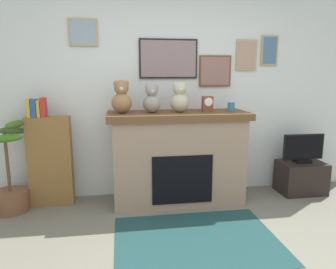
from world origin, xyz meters
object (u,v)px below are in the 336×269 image
candle_jar (231,107)px  mantel_clock (207,104)px  potted_plant (10,183)px  teddy_bear_tan (180,99)px  television (303,149)px  bookshelf (50,159)px  fireplace (178,156)px  teddy_bear_grey (152,100)px  teddy_bear_brown (122,98)px  tv_stand (301,177)px

candle_jar → mantel_clock: size_ratio=0.58×
potted_plant → mantel_clock: bearing=0.5°
candle_jar → teddy_bear_tan: size_ratio=0.30×
television → mantel_clock: size_ratio=3.00×
bookshelf → candle_jar: bearing=-3.1°
fireplace → potted_plant: bearing=-178.8°
television → teddy_bear_tan: 1.76m
teddy_bear_tan → fireplace: bearing=129.0°
television → teddy_bear_grey: size_ratio=1.64×
candle_jar → teddy_bear_tan: bearing=-180.0°
teddy_bear_brown → teddy_bear_tan: size_ratio=1.05×
mantel_clock → bookshelf: bearing=176.4°
potted_plant → tv_stand: (3.56, 0.04, -0.13)m
teddy_bear_tan → tv_stand: bearing=0.6°
candle_jar → teddy_bear_grey: bearing=-180.0°
bookshelf → potted_plant: bookshelf is taller
fireplace → television: fireplace is taller
candle_jar → television: bearing=0.9°
bookshelf → television: bookshelf is taller
teddy_bear_grey → potted_plant: bearing=-179.2°
teddy_bear_tan → teddy_bear_brown: bearing=-180.0°
fireplace → teddy_bear_brown: (-0.65, -0.02, 0.71)m
teddy_bear_tan → television: bearing=0.6°
tv_stand → teddy_bear_grey: (-1.96, -0.02, 1.04)m
teddy_bear_tan → teddy_bear_grey: bearing=180.0°
bookshelf → tv_stand: 3.17m
teddy_bear_brown → teddy_bear_tan: (0.67, 0.00, -0.01)m
bookshelf → mantel_clock: size_ratio=7.02×
bookshelf → television: size_ratio=2.34×
candle_jar → teddy_bear_brown: bearing=-180.0°
fireplace → candle_jar: 0.88m
candle_jar → teddy_bear_grey: teddy_bear_grey is taller
tv_stand → teddy_bear_tan: bearing=-179.4°
teddy_bear_brown → candle_jar: bearing=0.0°
fireplace → mantel_clock: 0.72m
fireplace → potted_plant: size_ratio=1.54×
television → mantel_clock: mantel_clock is taller
teddy_bear_grey → teddy_bear_tan: teddy_bear_tan is taller
bookshelf → potted_plant: 0.50m
fireplace → potted_plant: 1.93m
potted_plant → television: size_ratio=1.98×
bookshelf → fireplace: bearing=-3.8°
potted_plant → teddy_bear_tan: bearing=0.7°
potted_plant → tv_stand: 3.57m
potted_plant → teddy_bear_tan: size_ratio=3.04×
mantel_clock → teddy_bear_brown: size_ratio=0.49×
potted_plant → mantel_clock: 2.43m
mantel_clock → teddy_bear_grey: size_ratio=0.55×
potted_plant → tv_stand: size_ratio=1.88×
bookshelf → candle_jar: size_ratio=12.10×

